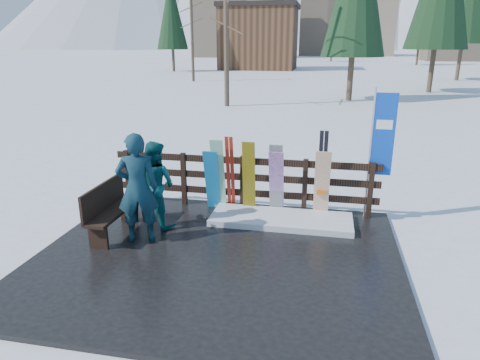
% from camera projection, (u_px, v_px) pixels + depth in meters
% --- Properties ---
extents(ground, '(700.00, 700.00, 0.00)m').
position_uv_depth(ground, '(218.00, 260.00, 7.16)').
color(ground, white).
rests_on(ground, ground).
extents(deck, '(6.00, 5.00, 0.08)m').
position_uv_depth(deck, '(217.00, 257.00, 7.15)').
color(deck, black).
rests_on(deck, ground).
extents(fence, '(5.60, 0.10, 1.15)m').
position_uv_depth(fence, '(243.00, 179.00, 8.99)').
color(fence, black).
rests_on(fence, deck).
extents(snow_patch, '(2.76, 1.00, 0.12)m').
position_uv_depth(snow_patch, '(281.00, 219.00, 8.44)').
color(snow_patch, white).
rests_on(snow_patch, deck).
extents(bench, '(0.41, 1.50, 0.97)m').
position_uv_depth(bench, '(110.00, 208.00, 7.80)').
color(bench, black).
rests_on(bench, deck).
extents(snowboard_0, '(0.30, 0.35, 1.32)m').
position_uv_depth(snowboard_0, '(212.00, 180.00, 8.89)').
color(snowboard_0, '#157ABA').
rests_on(snowboard_0, deck).
extents(snowboard_1, '(0.26, 0.34, 1.56)m').
position_uv_depth(snowboard_1, '(218.00, 175.00, 8.83)').
color(snowboard_1, white).
rests_on(snowboard_1, deck).
extents(snowboard_2, '(0.26, 0.22, 1.53)m').
position_uv_depth(snowboard_2, '(249.00, 178.00, 8.72)').
color(snowboard_2, '#DFB80D').
rests_on(snowboard_2, deck).
extents(snowboard_3, '(0.29, 0.44, 1.38)m').
position_uv_depth(snowboard_3, '(276.00, 183.00, 8.63)').
color(snowboard_3, silver).
rests_on(snowboard_3, deck).
extents(snowboard_4, '(0.26, 0.36, 1.51)m').
position_uv_depth(snowboard_4, '(276.00, 180.00, 8.62)').
color(snowboard_4, black).
rests_on(snowboard_4, deck).
extents(snowboard_5, '(0.30, 0.27, 1.41)m').
position_uv_depth(snowboard_5, '(322.00, 185.00, 8.46)').
color(snowboard_5, white).
rests_on(snowboard_5, deck).
extents(ski_pair_a, '(0.16, 0.29, 1.61)m').
position_uv_depth(ski_pair_a, '(230.00, 174.00, 8.85)').
color(ski_pair_a, '#AF2615').
rests_on(ski_pair_a, deck).
extents(ski_pair_b, '(0.17, 0.35, 1.81)m').
position_uv_depth(ski_pair_b, '(322.00, 174.00, 8.47)').
color(ski_pair_b, black).
rests_on(ski_pair_b, deck).
extents(rental_flag, '(0.45, 0.04, 2.60)m').
position_uv_depth(rental_flag, '(380.00, 140.00, 8.24)').
color(rental_flag, silver).
rests_on(rental_flag, deck).
extents(person_front, '(0.83, 0.67, 1.96)m').
position_uv_depth(person_front, '(137.00, 188.00, 7.39)').
color(person_front, '#15464A').
rests_on(person_front, deck).
extents(person_back, '(0.98, 0.87, 1.67)m').
position_uv_depth(person_back, '(155.00, 184.00, 8.08)').
color(person_back, '#105056').
rests_on(person_back, deck).
extents(resort_buildings, '(73.00, 87.60, 22.60)m').
position_uv_depth(resort_buildings, '(329.00, 18.00, 111.73)').
color(resort_buildings, tan).
rests_on(resort_buildings, ground).
extents(trees, '(42.11, 68.77, 13.77)m').
position_uv_depth(trees, '(356.00, 20.00, 48.96)').
color(trees, '#382B1E').
rests_on(trees, ground).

